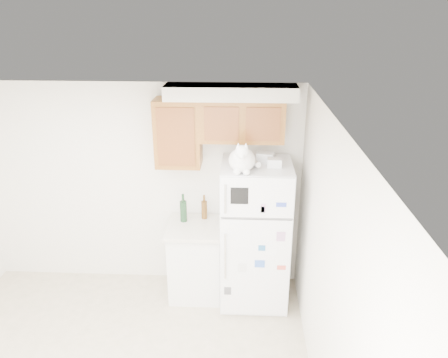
# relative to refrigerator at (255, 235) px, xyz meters

# --- Properties ---
(room_shell) EXTENTS (3.84, 4.04, 2.52)m
(room_shell) POSITION_rel_refrigerator_xyz_m (-1.24, -1.36, 0.82)
(room_shell) COLOR silver
(room_shell) RESTS_ON ground_plane
(refrigerator) EXTENTS (0.76, 0.78, 1.70)m
(refrigerator) POSITION_rel_refrigerator_xyz_m (0.00, 0.00, 0.00)
(refrigerator) COLOR white
(refrigerator) RESTS_ON ground_plane
(base_counter) EXTENTS (0.64, 0.64, 0.92)m
(base_counter) POSITION_rel_refrigerator_xyz_m (-0.69, 0.07, -0.39)
(base_counter) COLOR white
(base_counter) RESTS_ON ground_plane
(cat) EXTENTS (0.34, 0.49, 0.35)m
(cat) POSITION_rel_refrigerator_xyz_m (-0.16, -0.21, 0.98)
(cat) COLOR white
(cat) RESTS_ON refrigerator
(storage_box_back) EXTENTS (0.20, 0.17, 0.10)m
(storage_box_back) POSITION_rel_refrigerator_xyz_m (0.09, 0.11, 0.90)
(storage_box_back) COLOR white
(storage_box_back) RESTS_ON refrigerator
(storage_box_front) EXTENTS (0.16, 0.12, 0.09)m
(storage_box_front) POSITION_rel_refrigerator_xyz_m (0.18, -0.06, 0.89)
(storage_box_front) COLOR white
(storage_box_front) RESTS_ON refrigerator
(bottle_green) EXTENTS (0.08, 0.08, 0.34)m
(bottle_green) POSITION_rel_refrigerator_xyz_m (-0.83, 0.17, 0.24)
(bottle_green) COLOR #19381E
(bottle_green) RESTS_ON base_counter
(bottle_amber) EXTENTS (0.07, 0.07, 0.30)m
(bottle_amber) POSITION_rel_refrigerator_xyz_m (-0.60, 0.25, 0.22)
(bottle_amber) COLOR #593814
(bottle_amber) RESTS_ON base_counter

